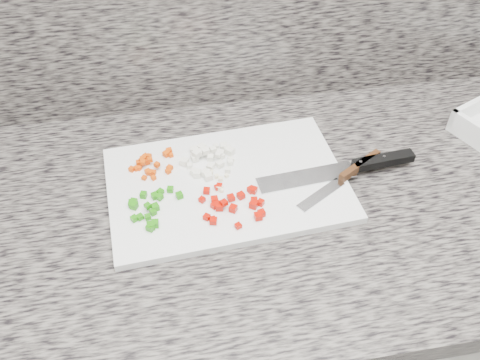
# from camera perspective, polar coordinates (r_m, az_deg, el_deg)

# --- Properties ---
(cabinet) EXTENTS (3.92, 0.62, 0.86)m
(cabinet) POSITION_cam_1_polar(r_m,az_deg,el_deg) (1.33, 3.12, -15.87)
(cabinet) COLOR silver
(cabinet) RESTS_ON ground
(countertop) EXTENTS (3.96, 0.64, 0.04)m
(countertop) POSITION_cam_1_polar(r_m,az_deg,el_deg) (0.97, 4.15, -2.62)
(countertop) COLOR #635D57
(countertop) RESTS_ON cabinet
(cutting_board) EXTENTS (0.44, 0.31, 0.01)m
(cutting_board) POSITION_cam_1_polar(r_m,az_deg,el_deg) (0.96, -1.38, -0.46)
(cutting_board) COLOR white
(cutting_board) RESTS_ON countertop
(carrot_pile) EXTENTS (0.08, 0.08, 0.02)m
(carrot_pile) POSITION_cam_1_polar(r_m,az_deg,el_deg) (0.99, -9.41, 1.75)
(carrot_pile) COLOR #D34304
(carrot_pile) RESTS_ON cutting_board
(onion_pile) EXTENTS (0.11, 0.10, 0.02)m
(onion_pile) POSITION_cam_1_polar(r_m,az_deg,el_deg) (0.99, -3.39, 2.34)
(onion_pile) COLOR white
(onion_pile) RESTS_ON cutting_board
(green_pepper_pile) EXTENTS (0.09, 0.10, 0.02)m
(green_pepper_pile) POSITION_cam_1_polar(r_m,az_deg,el_deg) (0.92, -9.58, -2.93)
(green_pepper_pile) COLOR #1F7C0B
(green_pepper_pile) RESTS_ON cutting_board
(red_pepper_pile) EXTENTS (0.11, 0.11, 0.02)m
(red_pepper_pile) POSITION_cam_1_polar(r_m,az_deg,el_deg) (0.91, -0.69, -2.53)
(red_pepper_pile) COLOR #B60D02
(red_pepper_pile) RESTS_ON cutting_board
(garlic_pile) EXTENTS (0.04, 0.06, 0.01)m
(garlic_pile) POSITION_cam_1_polar(r_m,az_deg,el_deg) (0.96, -2.58, 0.13)
(garlic_pile) COLOR #F6ECBE
(garlic_pile) RESTS_ON cutting_board
(chef_knife) EXTENTS (0.30, 0.06, 0.02)m
(chef_knife) POSITION_cam_1_polar(r_m,az_deg,el_deg) (1.00, 12.41, 1.46)
(chef_knife) COLOR silver
(chef_knife) RESTS_ON cutting_board
(paring_knife) EXTENTS (0.18, 0.12, 0.02)m
(paring_knife) POSITION_cam_1_polar(r_m,az_deg,el_deg) (0.98, 11.68, 0.76)
(paring_knife) COLOR silver
(paring_knife) RESTS_ON cutting_board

